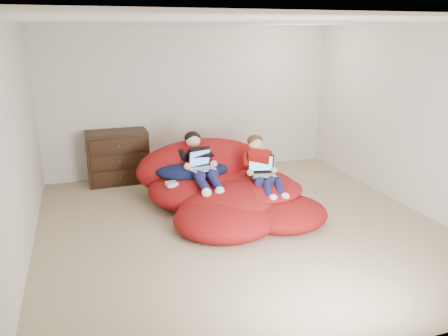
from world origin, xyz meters
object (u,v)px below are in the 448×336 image
beanbag_pile (225,188)px  older_boy (199,160)px  laptop_white (201,164)px  laptop_black (263,170)px  younger_boy (261,165)px  dresser (118,157)px

beanbag_pile → older_boy: (-0.32, 0.20, 0.39)m
laptop_white → laptop_black: bearing=-24.2°
older_boy → laptop_black: bearing=-31.4°
older_boy → younger_boy: size_ratio=1.19×
dresser → laptop_white: bearing=-55.0°
younger_boy → laptop_black: younger_boy is taller
dresser → older_boy: (1.02, -1.33, 0.22)m
laptop_black → younger_boy: bearing=90.0°
beanbag_pile → older_boy: bearing=147.5°
dresser → laptop_black: dresser is taller
beanbag_pile → younger_boy: 0.63m
dresser → beanbag_pile: bearing=-48.9°
younger_boy → laptop_black: 0.08m
beanbag_pile → younger_boy: younger_boy is taller
younger_boy → dresser: bearing=135.7°
beanbag_pile → younger_boy: size_ratio=2.41×
older_boy → laptop_white: bearing=-90.0°
laptop_white → laptop_black: 0.86m
beanbag_pile → dresser: bearing=131.1°
beanbag_pile → older_boy: older_boy is taller
beanbag_pile → laptop_white: size_ratio=6.52×
laptop_black → laptop_white: bearing=155.8°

